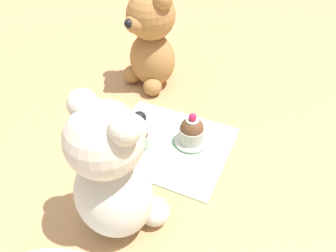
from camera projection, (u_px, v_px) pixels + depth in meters
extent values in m
plane|color=tan|center=(168.00, 145.00, 0.74)|extent=(4.00, 4.00, 0.00)
cube|color=#8EBC99|center=(168.00, 144.00, 0.74)|extent=(0.27, 0.23, 0.01)
ellipsoid|color=beige|center=(116.00, 195.00, 0.54)|extent=(0.16, 0.15, 0.16)
sphere|color=beige|center=(107.00, 141.00, 0.45)|extent=(0.12, 0.12, 0.12)
ellipsoid|color=beige|center=(130.00, 128.00, 0.49)|extent=(0.07, 0.06, 0.04)
sphere|color=black|center=(139.00, 118.00, 0.49)|extent=(0.02, 0.02, 0.02)
sphere|color=beige|center=(125.00, 129.00, 0.41)|extent=(0.04, 0.04, 0.04)
sphere|color=beige|center=(83.00, 104.00, 0.44)|extent=(0.04, 0.04, 0.04)
sphere|color=beige|center=(155.00, 211.00, 0.57)|extent=(0.05, 0.05, 0.05)
sphere|color=beige|center=(119.00, 186.00, 0.62)|extent=(0.05, 0.05, 0.05)
ellipsoid|color=#A3703D|center=(152.00, 59.00, 0.88)|extent=(0.16, 0.15, 0.15)
sphere|color=#A3703D|center=(151.00, 15.00, 0.80)|extent=(0.12, 0.12, 0.12)
ellipsoid|color=#A3703D|center=(136.00, 24.00, 0.78)|extent=(0.07, 0.07, 0.05)
sphere|color=black|center=(129.00, 24.00, 0.76)|extent=(0.02, 0.02, 0.02)
sphere|color=#A3703D|center=(163.00, 0.00, 0.74)|extent=(0.05, 0.05, 0.05)
sphere|color=#A3703D|center=(132.00, 74.00, 0.91)|extent=(0.05, 0.05, 0.05)
sphere|color=#A3703D|center=(153.00, 87.00, 0.87)|extent=(0.05, 0.05, 0.05)
cylinder|color=#B2ADA3|center=(138.00, 139.00, 0.72)|extent=(0.05, 0.05, 0.03)
sphere|color=brown|center=(138.00, 134.00, 0.71)|extent=(0.05, 0.05, 0.05)
cylinder|color=white|center=(137.00, 127.00, 0.70)|extent=(0.02, 0.02, 0.00)
sphere|color=#B71947|center=(137.00, 124.00, 0.69)|extent=(0.02, 0.02, 0.02)
cylinder|color=silver|center=(191.00, 141.00, 0.73)|extent=(0.08, 0.08, 0.01)
cylinder|color=#B2ADA3|center=(192.00, 134.00, 0.72)|extent=(0.06, 0.06, 0.03)
sphere|color=brown|center=(192.00, 128.00, 0.71)|extent=(0.05, 0.05, 0.05)
cylinder|color=white|center=(192.00, 120.00, 0.69)|extent=(0.03, 0.03, 0.00)
sphere|color=#B71947|center=(193.00, 117.00, 0.69)|extent=(0.02, 0.02, 0.02)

